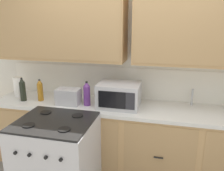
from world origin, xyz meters
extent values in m
cube|color=silver|center=(0.00, 0.62, 1.21)|extent=(4.50, 0.05, 2.42)
cube|color=white|center=(0.00, 0.60, 1.11)|extent=(3.30, 0.01, 0.40)
cube|color=tan|center=(-0.85, 0.43, 1.89)|extent=(1.60, 0.34, 0.95)
cube|color=#A58052|center=(-0.85, 0.26, 1.89)|extent=(1.57, 0.01, 0.89)
cube|color=tan|center=(0.85, 0.43, 1.89)|extent=(1.60, 0.34, 0.95)
cube|color=#A58052|center=(0.85, 0.26, 1.89)|extent=(1.57, 0.01, 0.89)
cube|color=black|center=(0.00, 0.33, 0.05)|extent=(3.23, 0.48, 0.10)
cube|color=tan|center=(0.00, 0.30, 0.49)|extent=(3.30, 0.60, 0.77)
cube|color=#A88354|center=(-1.24, 0.00, 0.49)|extent=(0.76, 0.01, 0.71)
cube|color=black|center=(-1.24, -0.02, 0.48)|extent=(0.10, 0.01, 0.01)
cube|color=#A88354|center=(-0.41, 0.00, 0.49)|extent=(0.76, 0.01, 0.71)
cube|color=black|center=(-0.41, -0.02, 0.48)|extent=(0.10, 0.01, 0.01)
cube|color=#A88354|center=(0.41, 0.00, 0.49)|extent=(0.76, 0.01, 0.71)
cube|color=black|center=(0.41, -0.02, 0.48)|extent=(0.10, 0.01, 0.01)
cube|color=silver|center=(0.00, 0.30, 0.89)|extent=(3.33, 0.63, 0.04)
cube|color=#A8AAAF|center=(0.75, 0.33, 0.90)|extent=(0.56, 0.38, 0.02)
cube|color=#B7B7BC|center=(-0.61, -0.33, 0.46)|extent=(0.76, 0.66, 0.92)
cube|color=black|center=(-0.61, -0.33, 0.93)|extent=(0.74, 0.65, 0.02)
cylinder|color=black|center=(-0.79, -0.49, 0.94)|extent=(0.12, 0.12, 0.01)
cylinder|color=black|center=(-0.43, -0.49, 0.94)|extent=(0.12, 0.12, 0.01)
cylinder|color=black|center=(-0.79, -0.17, 0.94)|extent=(0.12, 0.12, 0.01)
cylinder|color=black|center=(-0.43, -0.17, 0.94)|extent=(0.12, 0.12, 0.01)
cylinder|color=black|center=(-0.83, -0.67, 0.75)|extent=(0.03, 0.02, 0.03)
cylinder|color=black|center=(-0.69, -0.67, 0.75)|extent=(0.03, 0.02, 0.03)
cylinder|color=black|center=(-0.53, -0.67, 0.75)|extent=(0.03, 0.02, 0.03)
cylinder|color=black|center=(-0.39, -0.67, 0.75)|extent=(0.03, 0.02, 0.03)
cube|color=#B7B7BC|center=(-0.08, 0.27, 1.05)|extent=(0.48, 0.36, 0.28)
cube|color=black|center=(-0.12, 0.09, 1.05)|extent=(0.31, 0.01, 0.19)
cube|color=#28282D|center=(0.08, 0.09, 1.05)|extent=(0.10, 0.01, 0.19)
cube|color=#B7B7BC|center=(-0.69, 0.21, 1.01)|extent=(0.28, 0.18, 0.19)
cube|color=black|center=(-0.74, 0.21, 1.10)|extent=(0.02, 0.13, 0.01)
cube|color=black|center=(-0.64, 0.21, 1.10)|extent=(0.02, 0.13, 0.01)
cylinder|color=#B2B5BA|center=(0.75, 0.51, 1.01)|extent=(0.02, 0.02, 0.20)
cylinder|color=white|center=(-1.45, 0.32, 1.04)|extent=(0.12, 0.12, 0.26)
cylinder|color=black|center=(-1.29, 0.18, 1.03)|extent=(0.07, 0.07, 0.24)
cone|color=black|center=(-1.29, 0.18, 1.18)|extent=(0.07, 0.07, 0.06)
cylinder|color=black|center=(-1.29, 0.18, 1.20)|extent=(0.03, 0.03, 0.02)
cylinder|color=#9E6619|center=(-1.08, 0.24, 1.02)|extent=(0.07, 0.07, 0.22)
cone|color=#9E6619|center=(-1.08, 0.24, 1.16)|extent=(0.06, 0.06, 0.05)
cylinder|color=black|center=(-1.08, 0.24, 1.18)|extent=(0.02, 0.02, 0.02)
cylinder|color=#663384|center=(-0.46, 0.22, 1.03)|extent=(0.08, 0.08, 0.23)
cone|color=#663384|center=(-0.46, 0.22, 1.17)|extent=(0.07, 0.07, 0.06)
cylinder|color=black|center=(-0.46, 0.22, 1.20)|extent=(0.03, 0.03, 0.02)
camera|label=1|loc=(0.44, -2.24, 1.91)|focal=37.33mm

